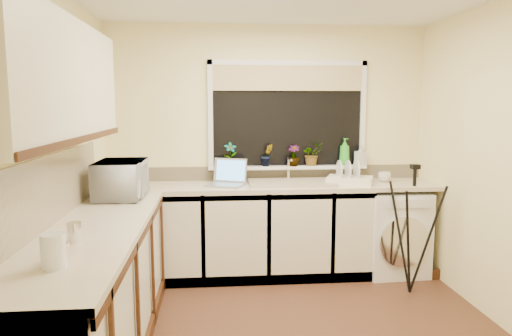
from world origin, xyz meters
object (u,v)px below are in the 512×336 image
object	(u,v)px
laptop	(227,178)
dish_rack	(350,180)
plant_c	(294,156)
plant_d	(312,154)
soap_bottle_clear	(361,155)
glass_jug	(53,251)
cup_back	(384,177)
plant_b	(267,155)
soap_bottle_green	(345,152)
kettle	(126,188)
tripod	(412,229)
steel_jar	(75,232)
plant_a	(231,154)
washing_machine	(392,231)
cup_left	(60,252)
microwave	(121,179)

from	to	relation	value
laptop	dish_rack	size ratio (longest dim) A/B	0.98
plant_c	plant_d	world-z (taller)	plant_d
dish_rack	soap_bottle_clear	world-z (taller)	soap_bottle_clear
glass_jug	cup_back	world-z (taller)	glass_jug
plant_b	laptop	bearing A→B (deg)	-153.79
glass_jug	soap_bottle_green	world-z (taller)	soap_bottle_green
plant_b	kettle	bearing A→B (deg)	-143.13
dish_rack	tripod	xyz separation A→B (m)	(0.41, -0.55, -0.36)
steel_jar	plant_a	size ratio (longest dim) A/B	0.46
tripod	cup_back	xyz separation A→B (m)	(-0.04, 0.62, 0.37)
laptop	steel_jar	bearing A→B (deg)	-93.96
washing_machine	plant_a	world-z (taller)	plant_a
plant_a	washing_machine	bearing A→B (deg)	-8.49
plant_c	cup_left	world-z (taller)	plant_c
steel_jar	glass_jug	bearing A→B (deg)	-86.83
cup_left	tripod	bearing A→B (deg)	32.06
microwave	plant_d	distance (m)	1.91
tripod	soap_bottle_green	bearing A→B (deg)	122.88
tripod	cup_back	bearing A→B (deg)	99.34
kettle	soap_bottle_clear	xyz separation A→B (m)	(2.19, 0.93, 0.14)
soap_bottle_clear	dish_rack	bearing A→B (deg)	-127.05
plant_b	cup_back	distance (m)	1.19
dish_rack	cup_left	size ratio (longest dim) A/B	4.47
tripod	plant_a	distance (m)	1.84
dish_rack	plant_a	size ratio (longest dim) A/B	1.75
washing_machine	plant_b	xyz separation A→B (m)	(-1.23, 0.24, 0.75)
soap_bottle_green	soap_bottle_clear	bearing A→B (deg)	-2.15
cup_back	cup_left	world-z (taller)	cup_back
plant_a	soap_bottle_clear	size ratio (longest dim) A/B	1.18
laptop	glass_jug	xyz separation A→B (m)	(-0.89, -2.23, 0.02)
plant_c	plant_d	xyz separation A→B (m)	(0.19, 0.03, 0.01)
plant_b	soap_bottle_green	xyz separation A→B (m)	(0.80, 0.02, 0.03)
plant_a	plant_d	distance (m)	0.82
washing_machine	microwave	size ratio (longest dim) A/B	1.49
plant_c	soap_bottle_green	distance (m)	0.53
plant_a	plant_b	size ratio (longest dim) A/B	1.09
kettle	plant_b	size ratio (longest dim) A/B	0.98
laptop	soap_bottle_green	bearing A→B (deg)	33.10
plant_b	soap_bottle_clear	size ratio (longest dim) A/B	1.08
plant_a	soap_bottle_clear	bearing A→B (deg)	0.82
laptop	tripod	xyz separation A→B (m)	(1.60, -0.57, -0.39)
dish_rack	microwave	xyz separation A→B (m)	(-2.08, -0.52, 0.12)
soap_bottle_green	plant_d	bearing A→B (deg)	179.64
laptop	dish_rack	world-z (taller)	laptop
kettle	soap_bottle_clear	bearing A→B (deg)	23.06
dish_rack	microwave	bearing A→B (deg)	-143.75
plant_d	soap_bottle_green	bearing A→B (deg)	-0.36
plant_b	cup_left	xyz separation A→B (m)	(-1.29, -2.33, -0.22)
steel_jar	laptop	bearing A→B (deg)	63.25
soap_bottle_green	soap_bottle_clear	world-z (taller)	soap_bottle_green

